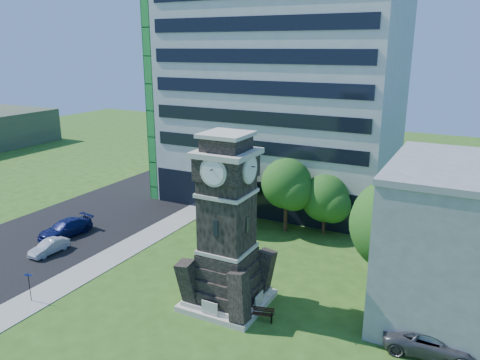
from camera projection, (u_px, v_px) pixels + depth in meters
The scene contains 14 objects.
ground at pixel (177, 306), 32.79m from camera, with size 160.00×160.00×0.00m, color #2E5017.
sidewalk at pixel (120, 252), 41.25m from camera, with size 3.00×70.00×0.06m, color gray.
street at pixel (52, 235), 45.03m from camera, with size 14.00×80.00×0.02m, color black.
clock_tower at pixel (227, 234), 31.71m from camera, with size 5.40×5.40×12.22m.
office_tall at pixel (281, 77), 52.33m from camera, with size 26.20×15.11×28.60m.
car_street_mid at pixel (49, 247), 40.93m from camera, with size 1.27×3.65×1.20m, color #B1B5BA.
car_street_north at pixel (65, 228), 44.69m from camera, with size 2.16×5.32×1.54m, color #121851.
car_east_lot at pixel (432, 341), 27.59m from camera, with size 2.57×5.58×1.55m, color #47484C.
park_bench at pixel (261, 313), 31.07m from camera, with size 1.63×0.44×0.84m.
street_sign at pixel (29, 284), 32.98m from camera, with size 0.53×0.05×2.21m.
tree_nw at pixel (228, 184), 46.64m from camera, with size 6.67×6.06×7.50m.
tree_nc at pixel (287, 185), 44.78m from camera, with size 5.36×4.87×7.31m.
tree_ne at pixel (326, 200), 44.44m from camera, with size 5.00×4.55×5.89m.
tree_east at pixel (400, 228), 33.09m from camera, with size 7.63×6.94×8.81m.
Camera 1 is at (17.36, -23.76, 17.52)m, focal length 35.00 mm.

